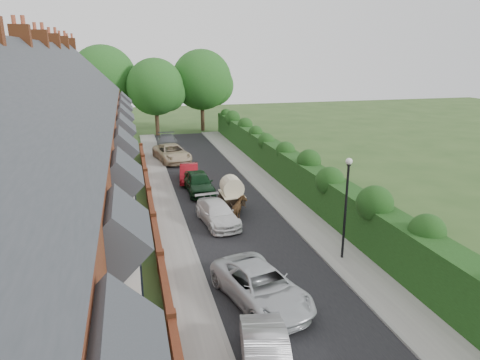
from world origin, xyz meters
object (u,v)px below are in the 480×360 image
(car_green, at_px, (199,182))
(car_beige, at_px, (172,153))
(car_red, at_px, (189,173))
(car_grey, at_px, (167,143))
(car_white, at_px, (217,213))
(lamppost, at_px, (346,196))
(car_silver_b, at_px, (261,286))
(horse, at_px, (239,210))
(horse_cart, at_px, (232,191))
(car_silver_a, at_px, (266,360))

(car_green, relative_size, car_beige, 0.81)
(car_red, relative_size, car_grey, 0.78)
(car_white, bearing_deg, car_grey, 85.92)
(lamppost, distance_m, car_silver_b, 6.19)
(horse, bearing_deg, horse_cart, -66.55)
(car_white, bearing_deg, car_beige, 86.87)
(lamppost, distance_m, car_white, 8.33)
(car_silver_a, xyz_separation_m, car_white, (1.09, 12.81, -0.03))
(horse_cart, bearing_deg, car_silver_a, -99.39)
(lamppost, relative_size, car_red, 1.28)
(car_green, xyz_separation_m, car_beige, (-0.91, 9.97, 0.01))
(lamppost, bearing_deg, car_silver_b, -152.53)
(horse, bearing_deg, car_green, -52.83)
(car_red, bearing_deg, car_grey, 101.01)
(car_red, bearing_deg, lamppost, -62.54)
(car_silver_a, distance_m, car_silver_b, 4.26)
(car_beige, relative_size, horse_cart, 1.79)
(car_white, bearing_deg, car_red, 85.61)
(car_silver_a, bearing_deg, car_green, 97.91)
(car_silver_b, distance_m, car_beige, 24.80)
(car_silver_a, distance_m, horse_cart, 14.96)
(car_red, xyz_separation_m, car_grey, (-0.63, 12.10, 0.09))
(car_silver_a, height_order, car_red, car_silver_a)
(car_silver_a, bearing_deg, car_grey, 100.72)
(car_beige, bearing_deg, horse, -91.59)
(car_silver_a, bearing_deg, car_silver_b, 85.83)
(car_silver_a, distance_m, car_green, 18.94)
(car_white, xyz_separation_m, car_red, (-0.39, 9.24, 0.02))
(car_white, distance_m, car_beige, 16.11)
(car_grey, xyz_separation_m, horse, (2.37, -21.27, -0.03))
(lamppost, height_order, car_beige, lamppost)
(car_silver_b, xyz_separation_m, car_grey, (-1.03, 30.05, 0.02))
(car_green, distance_m, car_grey, 15.27)
(car_silver_b, relative_size, horse_cart, 1.67)
(lamppost, bearing_deg, car_green, 112.83)
(car_green, height_order, car_grey, car_green)
(car_beige, xyz_separation_m, car_grey, (0.02, 5.27, -0.03))
(car_red, height_order, horse, horse)
(car_green, relative_size, horse, 2.65)
(car_silver_b, bearing_deg, car_red, 77.36)
(car_silver_a, distance_m, horse, 13.12)
(car_red, bearing_deg, car_beige, 103.43)
(car_white, relative_size, horse_cart, 1.41)
(car_silver_b, distance_m, car_white, 8.70)
(horse, bearing_deg, car_silver_a, 102.73)
(lamppost, relative_size, car_green, 1.13)
(car_white, height_order, car_beige, car_beige)
(car_silver_b, xyz_separation_m, horse_cart, (1.34, 10.63, 0.57))
(car_silver_b, distance_m, horse_cart, 10.73)
(lamppost, xyz_separation_m, car_green, (-5.14, 12.20, -2.52))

